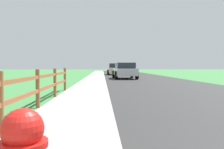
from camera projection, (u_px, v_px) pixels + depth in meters
ground_plane at (105, 77)px, 24.49m from camera, size 120.00×120.00×0.00m
road_asphalt at (135, 76)px, 26.64m from camera, size 7.00×66.00×0.01m
curb_concrete at (78, 76)px, 26.36m from camera, size 6.00×66.00×0.01m
grass_verge at (65, 76)px, 26.30m from camera, size 5.00×66.00×0.00m
rail_fence at (23, 90)px, 5.15m from camera, size 0.11×11.68×1.06m
parked_suv_silver at (125, 70)px, 21.41m from camera, size 2.17×4.29×1.46m
parked_car_beige at (115, 69)px, 31.88m from camera, size 2.16×4.63×1.53m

